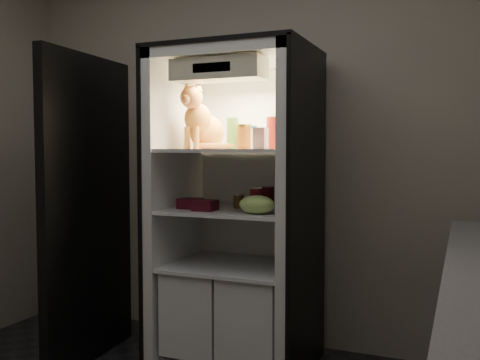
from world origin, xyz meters
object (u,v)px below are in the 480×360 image
object	(u,v)px
salsa_jar	(244,137)
soda_can_b	(282,198)
parmesan_shaker	(233,133)
cream_carton	(261,138)
mayo_tub	(249,137)
tabby_cat	(202,124)
pepper_jar	(276,132)
condiment_jar	(239,201)
refrigerator	(238,232)
grape_bag	(257,205)
berry_box_right	(205,205)
berry_box_left	(190,203)
soda_can_a	(268,197)
soda_can_c	(256,200)

from	to	relation	value
salsa_jar	soda_can_b	bearing A→B (deg)	27.62
parmesan_shaker	cream_carton	bearing A→B (deg)	-36.98
mayo_tub	tabby_cat	bearing A→B (deg)	-160.16
pepper_jar	condiment_jar	distance (m)	0.46
refrigerator	grape_bag	xyz separation A→B (m)	(0.22, -0.25, 0.20)
mayo_tub	berry_box_right	xyz separation A→B (m)	(-0.16, -0.25, -0.39)
pepper_jar	salsa_jar	bearing A→B (deg)	-135.57
berry_box_left	refrigerator	bearing A→B (deg)	32.58
salsa_jar	grape_bag	world-z (taller)	salsa_jar
refrigerator	tabby_cat	world-z (taller)	refrigerator
grape_bag	salsa_jar	bearing A→B (deg)	133.27
tabby_cat	soda_can_a	bearing A→B (deg)	17.49
refrigerator	pepper_jar	world-z (taller)	refrigerator
soda_can_a	soda_can_c	world-z (taller)	same
refrigerator	soda_can_b	xyz separation A→B (m)	(0.27, -0.00, 0.22)
salsa_jar	berry_box_right	world-z (taller)	salsa_jar
soda_can_c	berry_box_right	bearing A→B (deg)	-164.81
mayo_tub	cream_carton	bearing A→B (deg)	-56.73
soda_can_b	berry_box_left	world-z (taller)	soda_can_b
parmesan_shaker	mayo_tub	size ratio (longest dim) A/B	1.32
soda_can_a	soda_can_b	world-z (taller)	soda_can_b
soda_can_b	berry_box_right	bearing A→B (deg)	-150.28
cream_carton	soda_can_b	size ratio (longest dim) A/B	0.84
tabby_cat	grape_bag	xyz separation A→B (m)	(0.42, -0.19, -0.45)
mayo_tub	salsa_jar	size ratio (longest dim) A/B	0.98
parmesan_shaker	pepper_jar	size ratio (longest dim) A/B	0.91
refrigerator	soda_can_b	bearing A→B (deg)	-0.49
cream_carton	soda_can_a	distance (m)	0.43
refrigerator	cream_carton	size ratio (longest dim) A/B	16.55
berry_box_right	berry_box_left	bearing A→B (deg)	153.41
refrigerator	condiment_jar	size ratio (longest dim) A/B	21.83
salsa_jar	cream_carton	bearing A→B (deg)	-42.36
soda_can_c	grape_bag	xyz separation A→B (m)	(0.05, -0.10, -0.02)
salsa_jar	berry_box_left	xyz separation A→B (m)	(-0.32, -0.05, -0.39)
refrigerator	berry_box_left	bearing A→B (deg)	-147.42
parmesan_shaker	salsa_jar	bearing A→B (deg)	-25.79
soda_can_b	berry_box_right	xyz separation A→B (m)	(-0.38, -0.22, -0.04)
soda_can_a	parmesan_shaker	bearing A→B (deg)	-159.60
tabby_cat	parmesan_shaker	distance (m)	0.20
mayo_tub	salsa_jar	world-z (taller)	salsa_jar
tabby_cat	soda_can_a	xyz separation A→B (m)	(0.39, 0.08, -0.43)
salsa_jar	pepper_jar	world-z (taller)	pepper_jar
salsa_jar	grape_bag	distance (m)	0.42
pepper_jar	soda_can_b	xyz separation A→B (m)	(0.05, -0.04, -0.38)
soda_can_a	berry_box_left	xyz separation A→B (m)	(-0.43, -0.17, -0.04)
cream_carton	parmesan_shaker	bearing A→B (deg)	143.02
mayo_tub	berry_box_right	size ratio (longest dim) A/B	1.15
condiment_jar	mayo_tub	bearing A→B (deg)	59.31
berry_box_right	condiment_jar	bearing A→B (deg)	56.19
berry_box_right	mayo_tub	bearing A→B (deg)	56.95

